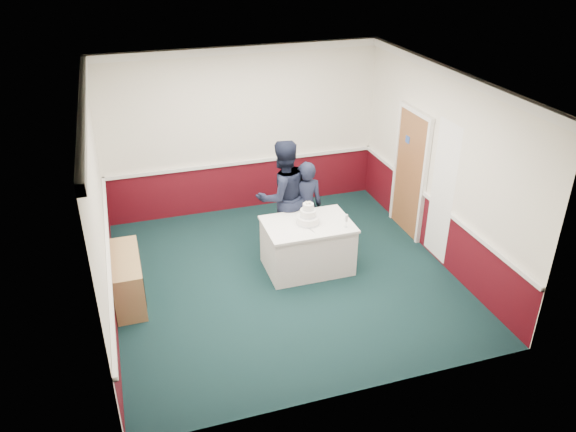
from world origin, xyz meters
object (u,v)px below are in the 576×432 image
object	(u,v)px
wedding_cake	(308,217)
champagne_flute	(346,219)
cake_knife	(311,230)
person_man	(283,196)
sideboard	(128,279)
cake_table	(308,245)
person_woman	(305,206)

from	to	relation	value
wedding_cake	champagne_flute	size ratio (longest dim) A/B	1.78
cake_knife	person_man	xyz separation A→B (m)	(-0.15, 0.92, 0.15)
sideboard	cake_knife	xyz separation A→B (m)	(2.67, -0.18, 0.44)
sideboard	cake_table	distance (m)	2.70
wedding_cake	person_woman	size ratio (longest dim) A/B	0.24
champagne_flute	sideboard	bearing A→B (deg)	175.27
sideboard	person_man	bearing A→B (deg)	16.21
wedding_cake	champagne_flute	xyz separation A→B (m)	(0.50, -0.28, 0.03)
cake_knife	person_woman	distance (m)	0.82
cake_table	wedding_cake	size ratio (longest dim) A/B	3.63
person_man	person_woman	distance (m)	0.40
wedding_cake	person_woman	bearing A→B (deg)	74.53
person_man	sideboard	bearing A→B (deg)	6.05
cake_table	person_woman	size ratio (longest dim) A/B	0.86
cake_table	person_man	xyz separation A→B (m)	(-0.18, 0.72, 0.54)
cake_knife	person_woman	xyz separation A→B (m)	(0.19, 0.80, -0.02)
cake_knife	person_man	size ratio (longest dim) A/B	0.12
cake_table	person_woman	distance (m)	0.72
cake_table	wedding_cake	distance (m)	0.50
cake_knife	person_woman	world-z (taller)	person_woman
wedding_cake	cake_knife	xyz separation A→B (m)	(-0.03, -0.20, -0.11)
sideboard	person_woman	bearing A→B (deg)	12.05
wedding_cake	person_man	distance (m)	0.74
cake_table	sideboard	bearing A→B (deg)	-179.67
cake_table	person_man	world-z (taller)	person_man
cake_knife	sideboard	bearing A→B (deg)	160.62
cake_knife	person_man	world-z (taller)	person_man
champagne_flute	person_woman	distance (m)	0.95
cake_table	person_man	distance (m)	0.91
sideboard	cake_table	world-z (taller)	cake_table
cake_table	wedding_cake	bearing A→B (deg)	90.00
sideboard	wedding_cake	world-z (taller)	wedding_cake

